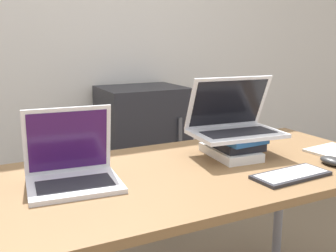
{
  "coord_description": "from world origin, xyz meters",
  "views": [
    {
      "loc": [
        -0.66,
        -0.85,
        1.26
      ],
      "look_at": [
        -0.04,
        0.39,
        0.95
      ],
      "focal_mm": 42.0,
      "sensor_mm": 36.0,
      "label": 1
    }
  ],
  "objects_px": {
    "wireless_keyboard": "(291,175)",
    "laptop_left": "(72,169)",
    "book_stack": "(232,146)",
    "laptop_on_books": "(234,123)",
    "mouse": "(333,161)",
    "mini_fridge": "(143,153)"
  },
  "relations": [
    {
      "from": "wireless_keyboard",
      "to": "laptop_left",
      "type": "bearing_deg",
      "value": 158.34
    },
    {
      "from": "book_stack",
      "to": "wireless_keyboard",
      "type": "relative_size",
      "value": 0.92
    },
    {
      "from": "wireless_keyboard",
      "to": "laptop_on_books",
      "type": "bearing_deg",
      "value": 93.8
    },
    {
      "from": "laptop_on_books",
      "to": "wireless_keyboard",
      "type": "height_order",
      "value": "laptop_on_books"
    },
    {
      "from": "laptop_on_books",
      "to": "mouse",
      "type": "bearing_deg",
      "value": -48.26
    },
    {
      "from": "mouse",
      "to": "mini_fridge",
      "type": "relative_size",
      "value": 0.12
    },
    {
      "from": "wireless_keyboard",
      "to": "mouse",
      "type": "distance_m",
      "value": 0.25
    },
    {
      "from": "mini_fridge",
      "to": "mouse",
      "type": "bearing_deg",
      "value": -82.05
    },
    {
      "from": "laptop_on_books",
      "to": "laptop_left",
      "type": "bearing_deg",
      "value": -176.76
    },
    {
      "from": "book_stack",
      "to": "wireless_keyboard",
      "type": "xyz_separation_m",
      "value": [
        0.04,
        -0.31,
        -0.04
      ]
    },
    {
      "from": "wireless_keyboard",
      "to": "mini_fridge",
      "type": "bearing_deg",
      "value": 88.37
    },
    {
      "from": "book_stack",
      "to": "mini_fridge",
      "type": "distance_m",
      "value": 1.22
    },
    {
      "from": "laptop_on_books",
      "to": "mini_fridge",
      "type": "height_order",
      "value": "laptop_on_books"
    },
    {
      "from": "mini_fridge",
      "to": "laptop_left",
      "type": "bearing_deg",
      "value": -122.73
    },
    {
      "from": "laptop_on_books",
      "to": "mini_fridge",
      "type": "relative_size",
      "value": 0.42
    },
    {
      "from": "laptop_left",
      "to": "laptop_on_books",
      "type": "relative_size",
      "value": 0.83
    },
    {
      "from": "laptop_left",
      "to": "wireless_keyboard",
      "type": "relative_size",
      "value": 1.08
    },
    {
      "from": "laptop_left",
      "to": "mini_fridge",
      "type": "xyz_separation_m",
      "value": [
        0.76,
        1.19,
        -0.35
      ]
    },
    {
      "from": "book_stack",
      "to": "wireless_keyboard",
      "type": "distance_m",
      "value": 0.32
    },
    {
      "from": "book_stack",
      "to": "mouse",
      "type": "relative_size",
      "value": 2.46
    },
    {
      "from": "laptop_on_books",
      "to": "wireless_keyboard",
      "type": "bearing_deg",
      "value": -86.2
    },
    {
      "from": "mouse",
      "to": "laptop_on_books",
      "type": "bearing_deg",
      "value": 131.74
    }
  ]
}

